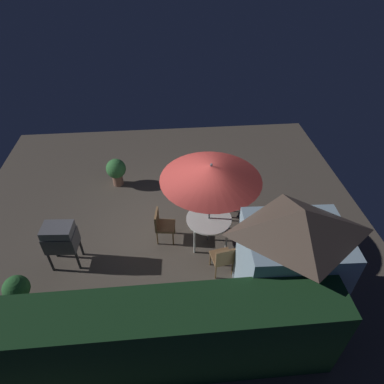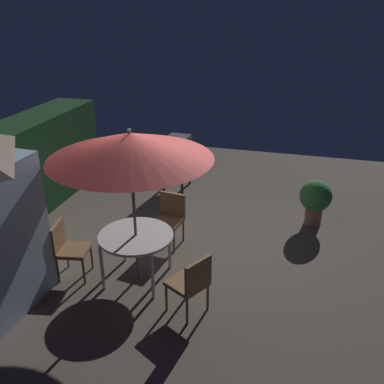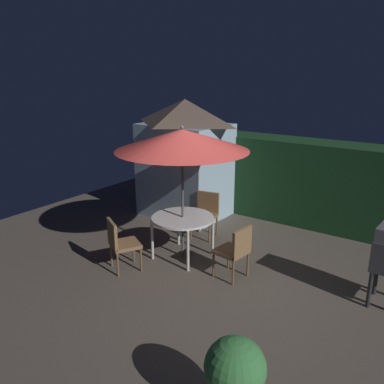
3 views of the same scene
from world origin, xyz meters
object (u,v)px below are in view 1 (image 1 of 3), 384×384
(chair_toward_hedge, at_px, (223,258))
(bbq_grill, at_px, (60,238))
(patio_table, at_px, (209,220))
(chair_near_shed, at_px, (224,198))
(garden_shed, at_px, (290,260))
(chair_far_side, at_px, (162,224))
(potted_plant_by_grill, at_px, (17,289))
(patio_umbrella, at_px, (211,173))
(potted_plant_by_shed, at_px, (116,170))

(chair_toward_hedge, bearing_deg, bbq_grill, -9.78)
(patio_table, distance_m, chair_near_shed, 1.17)
(garden_shed, relative_size, chair_far_side, 2.95)
(chair_near_shed, xyz_separation_m, chair_toward_hedge, (0.37, 2.06, 0.00))
(garden_shed, height_order, chair_near_shed, garden_shed)
(chair_far_side, xyz_separation_m, potted_plant_by_grill, (3.07, 1.57, -0.10))
(patio_umbrella, bearing_deg, garden_shed, 124.71)
(patio_umbrella, bearing_deg, potted_plant_by_shed, -45.90)
(patio_table, bearing_deg, garden_shed, 124.71)
(garden_shed, relative_size, potted_plant_by_grill, 3.63)
(garden_shed, distance_m, bbq_grill, 5.00)
(potted_plant_by_grill, bearing_deg, chair_toward_hedge, -175.28)
(potted_plant_by_shed, relative_size, potted_plant_by_grill, 1.21)
(potted_plant_by_shed, distance_m, potted_plant_by_grill, 4.35)
(chair_near_shed, distance_m, potted_plant_by_grill, 5.36)
(garden_shed, relative_size, potted_plant_by_shed, 2.99)
(chair_near_shed, distance_m, chair_far_side, 1.92)
(bbq_grill, relative_size, chair_far_side, 1.33)
(chair_toward_hedge, xyz_separation_m, potted_plant_by_shed, (2.70, -3.63, 0.01))
(bbq_grill, bearing_deg, chair_near_shed, -160.39)
(bbq_grill, relative_size, potted_plant_by_grill, 1.64)
(patio_table, height_order, chair_toward_hedge, chair_toward_hedge)
(potted_plant_by_shed, bearing_deg, chair_far_side, 118.96)
(patio_umbrella, bearing_deg, chair_toward_hedge, 100.51)
(chair_near_shed, relative_size, potted_plant_by_grill, 1.23)
(garden_shed, xyz_separation_m, patio_table, (1.31, -1.89, -0.65))
(patio_table, distance_m, chair_toward_hedge, 1.08)
(patio_table, distance_m, bbq_grill, 3.47)
(chair_near_shed, relative_size, chair_far_side, 1.00)
(chair_near_shed, bearing_deg, garden_shed, 104.49)
(chair_far_side, distance_m, potted_plant_by_grill, 3.45)
(garden_shed, distance_m, chair_toward_hedge, 1.62)
(chair_toward_hedge, bearing_deg, chair_far_side, -41.62)
(garden_shed, height_order, potted_plant_by_shed, garden_shed)
(bbq_grill, bearing_deg, chair_toward_hedge, 170.22)
(garden_shed, xyz_separation_m, chair_far_side, (2.47, -2.04, -0.83))
(patio_umbrella, distance_m, potted_plant_by_shed, 3.94)
(garden_shed, bearing_deg, chair_near_shed, -75.51)
(patio_table, relative_size, chair_far_side, 1.24)
(garden_shed, xyz_separation_m, potted_plant_by_shed, (3.81, -4.47, -0.82))
(garden_shed, bearing_deg, potted_plant_by_grill, -4.93)
(bbq_grill, xyz_separation_m, chair_toward_hedge, (-3.64, 0.63, -0.33))
(patio_umbrella, bearing_deg, potted_plant_by_grill, 18.51)
(patio_table, height_order, chair_near_shed, chair_near_shed)
(chair_near_shed, bearing_deg, potted_plant_by_shed, -27.23)
(chair_far_side, xyz_separation_m, potted_plant_by_shed, (1.35, -2.43, 0.01))
(garden_shed, bearing_deg, bbq_grill, -17.17)
(patio_table, relative_size, potted_plant_by_grill, 1.52)
(garden_shed, height_order, patio_table, garden_shed)
(patio_table, xyz_separation_m, chair_far_side, (1.16, -0.15, -0.18))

